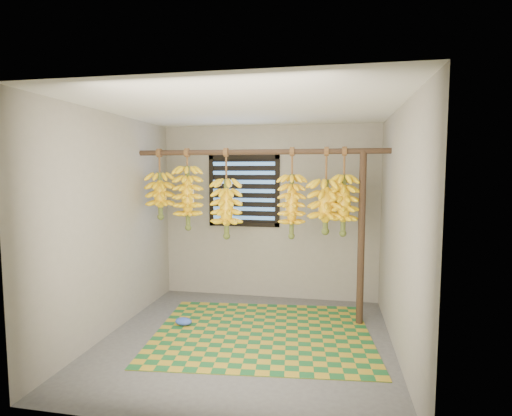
% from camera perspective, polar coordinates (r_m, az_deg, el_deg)
% --- Properties ---
extents(floor, '(3.00, 3.00, 0.01)m').
position_cam_1_polar(floor, '(4.43, -1.41, -18.43)').
color(floor, '#4B4B4B').
rests_on(floor, ground).
extents(ceiling, '(3.00, 3.00, 0.01)m').
position_cam_1_polar(ceiling, '(4.10, -1.49, 14.12)').
color(ceiling, silver).
rests_on(ceiling, wall_back).
extents(wall_back, '(3.00, 0.01, 2.40)m').
position_cam_1_polar(wall_back, '(5.56, 1.85, -0.64)').
color(wall_back, gray).
rests_on(wall_back, floor).
extents(wall_left, '(0.01, 3.00, 2.40)m').
position_cam_1_polar(wall_left, '(4.65, -19.90, -2.13)').
color(wall_left, gray).
rests_on(wall_left, floor).
extents(wall_right, '(0.01, 3.00, 2.40)m').
position_cam_1_polar(wall_right, '(4.05, 19.86, -3.19)').
color(wall_right, gray).
rests_on(wall_right, floor).
extents(window, '(1.00, 0.04, 1.00)m').
position_cam_1_polar(window, '(5.58, -1.74, 2.46)').
color(window, black).
rests_on(window, wall_back).
extents(hanging_pole, '(3.00, 0.06, 0.06)m').
position_cam_1_polar(hanging_pole, '(4.74, 0.34, 8.01)').
color(hanging_pole, '#3F291D').
rests_on(hanging_pole, wall_left).
extents(support_post, '(0.08, 0.08, 2.00)m').
position_cam_1_polar(support_post, '(4.73, 14.81, -4.31)').
color(support_post, '#3F291D').
rests_on(support_post, floor).
extents(woven_mat, '(2.50, 2.09, 0.01)m').
position_cam_1_polar(woven_mat, '(4.59, 0.91, -17.40)').
color(woven_mat, '#1A5A28').
rests_on(woven_mat, floor).
extents(plastic_bag, '(0.22, 0.17, 0.08)m').
position_cam_1_polar(plastic_bag, '(4.84, -10.31, -15.65)').
color(plastic_bag, blue).
rests_on(plastic_bag, woven_mat).
extents(banana_bunch_a, '(0.36, 0.36, 0.87)m').
position_cam_1_polar(banana_bunch_a, '(5.12, -13.52, 1.75)').
color(banana_bunch_a, brown).
rests_on(banana_bunch_a, hanging_pole).
extents(banana_bunch_b, '(0.36, 0.36, 0.99)m').
position_cam_1_polar(banana_bunch_b, '(4.99, -9.72, 1.46)').
color(banana_bunch_b, brown).
rests_on(banana_bunch_b, hanging_pole).
extents(banana_bunch_c, '(0.37, 0.37, 1.08)m').
position_cam_1_polar(banana_bunch_c, '(4.85, -4.24, -0.05)').
color(banana_bunch_c, brown).
rests_on(banana_bunch_c, hanging_pole).
extents(banana_bunch_d, '(0.31, 0.31, 1.06)m').
position_cam_1_polar(banana_bunch_d, '(4.70, 5.12, 0.28)').
color(banana_bunch_d, brown).
rests_on(banana_bunch_d, hanging_pole).
extents(banana_bunch_e, '(0.39, 0.39, 0.99)m').
position_cam_1_polar(banana_bunch_e, '(4.68, 9.92, 0.24)').
color(banana_bunch_e, brown).
rests_on(banana_bunch_e, hanging_pole).
extents(banana_bunch_f, '(0.32, 0.32, 1.01)m').
position_cam_1_polar(banana_bunch_f, '(4.68, 12.38, 0.44)').
color(banana_bunch_f, brown).
rests_on(banana_bunch_f, hanging_pole).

